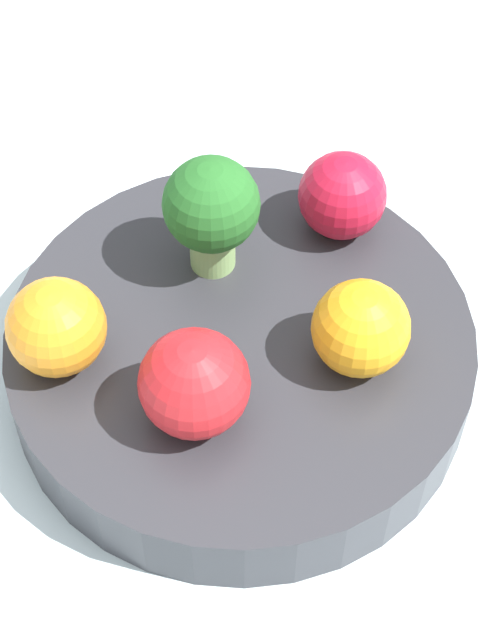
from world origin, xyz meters
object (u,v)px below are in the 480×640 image
apple_red (194,383)px  orange_front (361,328)px  bowl (240,356)px  broccoli (211,209)px  apple_green (342,196)px  orange_back (56,327)px

apple_red → orange_front: bearing=22.0°
orange_front → bowl: bearing=163.8°
bowl → orange_front: orange_front is taller
bowl → apple_red: bearing=-114.1°
broccoli → apple_green: (0.07, 0.02, -0.02)m
bowl → orange_back: orange_back is taller
broccoli → orange_front: bearing=-41.8°
orange_front → orange_back: size_ratio=0.98×
bowl → apple_green: bearing=52.4°
broccoli → orange_back: 0.10m
bowl → apple_red: size_ratio=4.57×
bowl → apple_red: 0.07m
broccoli → orange_back: size_ratio=1.41×
bowl → apple_red: (-0.02, -0.05, 0.05)m
broccoli → orange_front: broccoli is taller
broccoli → apple_green: bearing=19.9°
orange_front → orange_back: same height
orange_back → orange_front: bearing=-1.1°
apple_green → bowl: bearing=-127.6°
bowl → apple_green: size_ratio=5.05×
apple_red → apple_green: apple_red is taller
apple_green → orange_back: orange_back is taller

